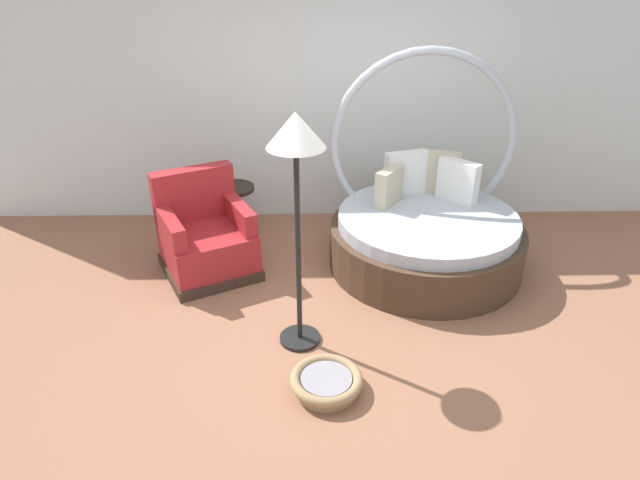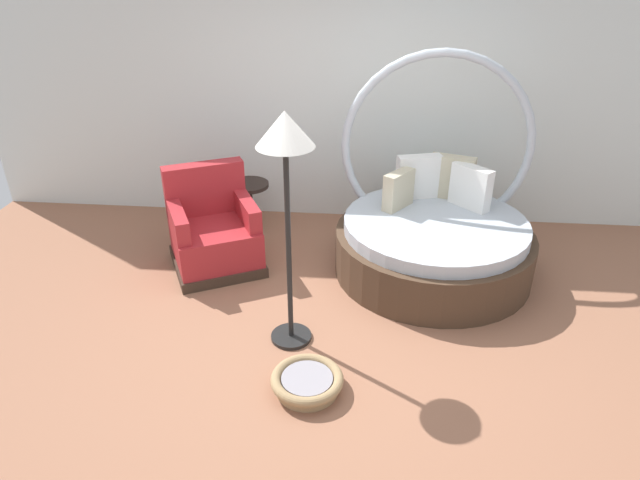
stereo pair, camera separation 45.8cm
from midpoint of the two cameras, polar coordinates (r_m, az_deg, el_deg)
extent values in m
cube|color=#936047|center=(4.53, 3.38, -9.52)|extent=(8.00, 8.00, 0.02)
cube|color=silver|center=(5.99, 4.69, 15.62)|extent=(8.00, 0.12, 2.93)
cylinder|color=#473323|center=(5.33, 13.97, -1.25)|extent=(1.82, 1.82, 0.42)
cylinder|color=#B2BCC6|center=(5.20, 14.32, 1.36)|extent=(1.68, 1.68, 0.12)
torus|color=#B2BCC6|center=(5.44, 14.35, 9.19)|extent=(1.81, 0.08, 1.81)
cube|color=white|center=(5.45, 17.65, 5.19)|extent=(0.37, 0.37, 0.41)
cube|color=#BCB293|center=(5.60, 15.74, 6.21)|extent=(0.44, 0.25, 0.43)
cube|color=white|center=(5.53, 12.48, 6.34)|extent=(0.45, 0.23, 0.43)
cube|color=#BCB293|center=(5.29, 10.58, 5.06)|extent=(0.31, 0.36, 0.35)
cube|color=#38281E|center=(5.39, -8.17, -2.23)|extent=(1.07, 1.07, 0.10)
cube|color=#A32328|center=(5.29, -8.33, -0.18)|extent=(1.02, 1.02, 0.34)
cube|color=#A32328|center=(5.38, -9.44, 5.23)|extent=(0.75, 0.48, 0.50)
cube|color=#A32328|center=(5.11, -12.03, 1.97)|extent=(0.41, 0.67, 0.22)
cube|color=#A32328|center=(5.23, -5.15, 3.13)|extent=(0.41, 0.67, 0.22)
cylinder|color=#9E7F56|center=(3.98, 2.07, -14.98)|extent=(0.44, 0.44, 0.06)
torus|color=#9E7F56|center=(3.94, 2.09, -14.29)|extent=(0.51, 0.51, 0.07)
cylinder|color=gray|center=(3.95, 2.08, -14.40)|extent=(0.36, 0.36, 0.05)
cylinder|color=#2D231E|center=(6.02, -5.14, 3.34)|extent=(0.08, 0.08, 0.48)
cylinder|color=#2D231E|center=(5.91, -5.25, 5.63)|extent=(0.44, 0.44, 0.04)
cylinder|color=black|center=(4.43, 0.01, -10.01)|extent=(0.32, 0.32, 0.03)
cylinder|color=black|center=(3.99, 0.01, -1.05)|extent=(0.04, 0.04, 1.55)
cone|color=silver|center=(3.64, 0.01, 11.34)|extent=(0.40, 0.40, 0.24)
camera|label=1|loc=(0.23, -87.19, 1.50)|focal=31.01mm
camera|label=2|loc=(0.23, 92.81, -1.50)|focal=31.01mm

